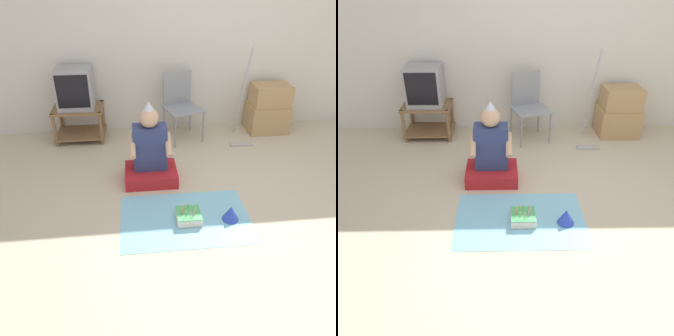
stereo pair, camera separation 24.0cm
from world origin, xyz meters
TOP-DOWN VIEW (x-y plane):
  - ground_plane at (0.00, 0.00)m, footprint 16.00×16.00m
  - wall_back at (0.00, 2.19)m, footprint 6.40×0.06m
  - tv_stand at (-1.62, 1.92)m, footprint 0.65×0.49m
  - tv at (-1.62, 1.93)m, footprint 0.45×0.42m
  - folding_chair at (-0.27, 1.85)m, footprint 0.55×0.53m
  - cardboard_box_stack at (0.97, 1.92)m, footprint 0.54×0.43m
  - dust_mop at (0.48, 1.59)m, footprint 0.28×0.43m
  - person_seated at (-0.74, 0.81)m, footprint 0.56×0.43m
  - party_cloth at (-0.47, 0.09)m, footprint 1.19×0.80m
  - birthday_cake at (-0.45, 0.07)m, footprint 0.23×0.23m
  - party_hat_blue at (-0.06, 0.04)m, footprint 0.16×0.16m

SIDE VIEW (x-z plane):
  - ground_plane at x=0.00m, z-range 0.00..0.00m
  - party_cloth at x=-0.47m, z-range 0.00..0.01m
  - birthday_cake at x=-0.45m, z-range -0.02..0.12m
  - party_hat_blue at x=-0.06m, z-range 0.01..0.15m
  - tv_stand at x=-1.62m, z-range 0.04..0.49m
  - person_seated at x=-0.74m, z-range -0.15..0.73m
  - cardboard_box_stack at x=0.97m, z-range -0.02..0.64m
  - dust_mop at x=0.48m, z-range -0.26..0.99m
  - folding_chair at x=-0.27m, z-range 0.06..0.93m
  - tv at x=-1.62m, z-range 0.45..0.95m
  - wall_back at x=0.00m, z-range 0.00..2.55m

